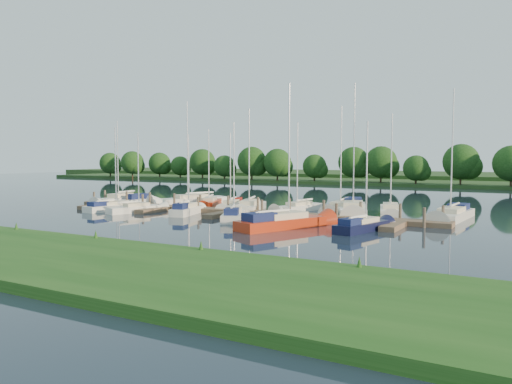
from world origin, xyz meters
The scene contains 24 objects.
ground centered at (0.00, 0.00, 0.00)m, with size 260.00×260.00×0.00m, color #17212E.
near_bank centered at (0.00, -16.00, 0.25)m, with size 90.00×10.00×0.50m, color #1B4814.
dock centered at (0.00, 7.31, 0.20)m, with size 40.00×6.00×0.40m.
mooring_pilings centered at (0.00, 8.43, 0.60)m, with size 38.24×2.84×2.00m.
far_shore centered at (0.00, 75.00, 0.30)m, with size 180.00×30.00×0.60m, color #203E17.
distant_hill centered at (0.00, 100.00, 0.70)m, with size 220.00×40.00×1.40m, color #2C4B20.
treeline centered at (2.66, 61.98, 4.12)m, with size 145.85×9.30×8.31m.
sailboat_n_0 centered at (-17.86, 10.62, 0.28)m, with size 1.96×7.86×10.22m.
motorboat centered at (-15.61, 10.93, 0.32)m, with size 2.39×5.32×1.48m.
sailboat_n_2 centered at (-10.29, 14.26, 0.27)m, with size 5.75×9.63×12.41m.
sailboat_n_3 centered at (-6.33, 12.65, 0.27)m, with size 3.92×6.88×9.01m.
sailboat_n_4 centered at (-2.67, 11.45, 0.32)m, with size 3.01×6.51×8.38m.
sailboat_n_5 centered at (0.09, 10.54, 0.28)m, with size 4.12×8.46×10.81m.
sailboat_n_6 centered at (4.46, 12.95, 0.27)m, with size 3.16×7.45×9.39m.
sailboat_n_7 centered at (8.55, 14.29, 0.27)m, with size 2.52×8.65×10.94m.
sailboat_n_8 centered at (10.02, 13.62, 0.33)m, with size 5.08×10.35×13.05m.
sailboat_n_9 centered at (13.58, 13.90, 0.28)m, with size 3.49×7.80×10.00m.
sailboat_n_10 centered at (19.14, 13.22, 0.32)m, with size 2.94×9.45×11.83m.
sailboat_s_0 centered at (-12.63, 4.31, 0.31)m, with size 2.36×7.10×8.97m.
sailboat_s_1 centered at (-9.34, 4.22, 0.27)m, with size 3.13×6.45×8.29m.
sailboat_s_2 centered at (-3.78, 5.18, 0.33)m, with size 2.67×6.18×8.10m.
sailboat_s_3 centered at (2.43, 3.62, 0.33)m, with size 4.13×6.69×8.98m.
sailboat_s_4 centered at (8.47, 1.36, 0.34)m, with size 5.07×8.99×11.68m.
sailboat_s_5 centered at (14.32, 2.85, 0.32)m, with size 2.90×6.67×8.54m.
Camera 1 is at (25.33, -33.44, 5.52)m, focal length 35.00 mm.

